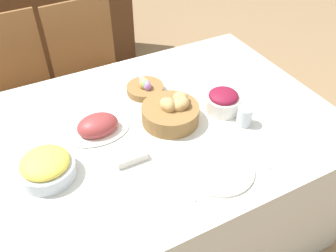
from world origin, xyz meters
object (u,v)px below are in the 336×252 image
object	(u,v)px
beet_salad_bowl	(223,101)
dinner_plate	(219,169)
knife	(253,156)
chair_far_left	(19,92)
spoon	(259,153)
chair_far_center	(92,73)
butter_dish	(130,156)
pineapple_bowl	(46,167)
bread_basket	(171,112)
ham_platter	(98,126)
fork	(182,185)
drinking_cup	(245,116)
sideboard	(39,17)
egg_basket	(145,87)

from	to	relation	value
beet_salad_bowl	dinner_plate	distance (m)	0.37
beet_salad_bowl	knife	distance (m)	0.30
chair_far_left	spoon	bearing A→B (deg)	-60.80
chair_far_center	butter_dish	distance (m)	1.07
chair_far_left	beet_salad_bowl	world-z (taller)	chair_far_left
beet_salad_bowl	chair_far_left	bearing A→B (deg)	129.53
pineapple_bowl	bread_basket	bearing A→B (deg)	7.13
beet_salad_bowl	ham_platter	bearing A→B (deg)	167.94
knife	fork	bearing A→B (deg)	176.02
knife	drinking_cup	distance (m)	0.20
dinner_plate	drinking_cup	size ratio (longest dim) A/B	3.14
chair_far_left	knife	distance (m)	1.45
ham_platter	pineapple_bowl	bearing A→B (deg)	-148.91
sideboard	fork	distance (m)	2.29
ham_platter	dinner_plate	distance (m)	0.52
beet_salad_bowl	fork	world-z (taller)	beet_salad_bowl
beet_salad_bowl	drinking_cup	xyz separation A→B (m)	(0.03, -0.12, -0.01)
fork	chair_far_left	bearing A→B (deg)	104.25
chair_far_center	beet_salad_bowl	xyz separation A→B (m)	(0.33, -0.94, 0.29)
ham_platter	pineapple_bowl	size ratio (longest dim) A/B	1.28
pineapple_bowl	butter_dish	distance (m)	0.30
ham_platter	knife	bearing A→B (deg)	-40.56
egg_basket	butter_dish	size ratio (longest dim) A/B	1.44
beet_salad_bowl	drinking_cup	bearing A→B (deg)	-77.36
egg_basket	spoon	xyz separation A→B (m)	(0.22, -0.58, -0.03)
drinking_cup	egg_basket	bearing A→B (deg)	124.25
pineapple_bowl	beet_salad_bowl	size ratio (longest dim) A/B	1.34
sideboard	butter_dish	size ratio (longest dim) A/B	12.21
chair_far_center	pineapple_bowl	world-z (taller)	chair_far_center
chair_far_left	butter_dish	distance (m)	1.10
chair_far_center	sideboard	distance (m)	1.04
sideboard	drinking_cup	bearing A→B (deg)	-77.44
chair_far_left	pineapple_bowl	bearing A→B (deg)	-92.03
chair_far_center	egg_basket	size ratio (longest dim) A/B	5.29
knife	butter_dish	distance (m)	0.47
ham_platter	knife	xyz separation A→B (m)	(0.48, -0.41, -0.03)
egg_basket	butter_dish	xyz separation A→B (m)	(-0.24, -0.37, -0.01)
egg_basket	butter_dish	world-z (taller)	egg_basket
chair_far_center	sideboard	xyz separation A→B (m)	(-0.11, 1.03, -0.01)
spoon	bread_basket	bearing A→B (deg)	125.96
ham_platter	beet_salad_bowl	size ratio (longest dim) A/B	1.72
ham_platter	spoon	xyz separation A→B (m)	(0.51, -0.41, -0.03)
chair_far_left	butter_dish	size ratio (longest dim) A/B	7.65
sideboard	fork	world-z (taller)	sideboard
sideboard	fork	bearing A→B (deg)	-88.23
egg_basket	butter_dish	bearing A→B (deg)	-122.47
chair_far_left	egg_basket	distance (m)	0.89
egg_basket	pineapple_bowl	bearing A→B (deg)	-149.57
spoon	sideboard	bearing A→B (deg)	104.27
sideboard	drinking_cup	xyz separation A→B (m)	(0.47, -2.10, 0.29)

